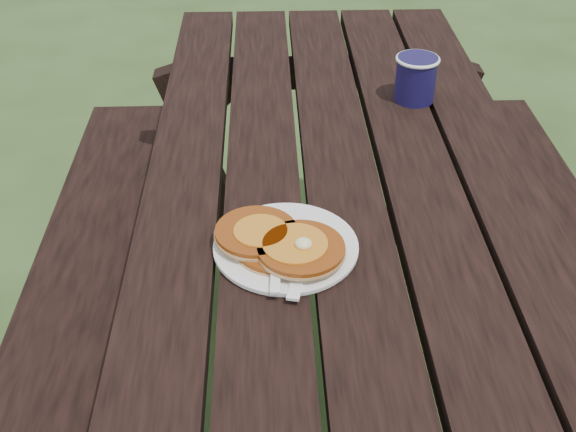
{
  "coord_description": "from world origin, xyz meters",
  "views": [
    {
      "loc": [
        -0.14,
        -1.14,
        1.5
      ],
      "look_at": [
        -0.11,
        -0.18,
        0.8
      ],
      "focal_mm": 45.0,
      "sensor_mm": 36.0,
      "label": 1
    }
  ],
  "objects_px": {
    "picnic_table": "(335,325)",
    "coffee_cup": "(416,76)",
    "pancake_stack": "(280,243)",
    "plate": "(286,247)"
  },
  "relations": [
    {
      "from": "pancake_stack",
      "to": "coffee_cup",
      "type": "distance_m",
      "value": 0.63
    },
    {
      "from": "plate",
      "to": "pancake_stack",
      "type": "xyz_separation_m",
      "value": [
        -0.01,
        -0.01,
        0.02
      ]
    },
    {
      "from": "plate",
      "to": "pancake_stack",
      "type": "height_order",
      "value": "pancake_stack"
    },
    {
      "from": "picnic_table",
      "to": "coffee_cup",
      "type": "relative_size",
      "value": 17.57
    },
    {
      "from": "picnic_table",
      "to": "pancake_stack",
      "type": "xyz_separation_m",
      "value": [
        -0.13,
        -0.22,
        0.41
      ]
    },
    {
      "from": "picnic_table",
      "to": "coffee_cup",
      "type": "bearing_deg",
      "value": 59.47
    },
    {
      "from": "pancake_stack",
      "to": "picnic_table",
      "type": "bearing_deg",
      "value": 60.32
    },
    {
      "from": "picnic_table",
      "to": "plate",
      "type": "xyz_separation_m",
      "value": [
        -0.11,
        -0.21,
        0.39
      ]
    },
    {
      "from": "pancake_stack",
      "to": "coffee_cup",
      "type": "bearing_deg",
      "value": 59.81
    },
    {
      "from": "plate",
      "to": "pancake_stack",
      "type": "bearing_deg",
      "value": -131.52
    }
  ]
}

